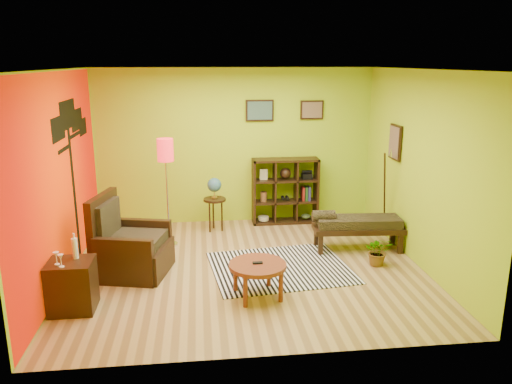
{
  "coord_description": "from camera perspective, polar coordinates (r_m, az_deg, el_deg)",
  "views": [
    {
      "loc": [
        -0.65,
        -6.68,
        2.91
      ],
      "look_at": [
        0.16,
        0.32,
        1.05
      ],
      "focal_mm": 35.0,
      "sensor_mm": 36.0,
      "label": 1
    }
  ],
  "objects": [
    {
      "name": "floor_lamp",
      "position": [
        7.91,
        -10.28,
        3.65
      ],
      "size": [
        0.26,
        0.26,
        1.75
      ],
      "color": "silver",
      "rests_on": "ground"
    },
    {
      "name": "side_cabinet",
      "position": [
        6.43,
        -20.29,
        -9.97
      ],
      "size": [
        0.53,
        0.48,
        0.94
      ],
      "color": "black",
      "rests_on": "ground"
    },
    {
      "name": "room_shell",
      "position": [
        6.81,
        -1.86,
        5.4
      ],
      "size": [
        5.04,
        4.54,
        2.82
      ],
      "color": "#A2CD1A",
      "rests_on": "ground"
    },
    {
      "name": "armchair",
      "position": [
        7.26,
        -14.33,
        -6.4
      ],
      "size": [
        1.11,
        1.11,
        1.13
      ],
      "color": "black",
      "rests_on": "ground"
    },
    {
      "name": "cube_shelf",
      "position": [
        9.14,
        3.44,
        0.12
      ],
      "size": [
        1.2,
        0.35,
        1.2
      ],
      "color": "black",
      "rests_on": "ground"
    },
    {
      "name": "globe_table",
      "position": [
        8.68,
        -4.77,
        0.12
      ],
      "size": [
        0.39,
        0.39,
        0.95
      ],
      "color": "black",
      "rests_on": "ground"
    },
    {
      "name": "bench",
      "position": [
        8.01,
        11.33,
        -3.65
      ],
      "size": [
        1.45,
        0.61,
        0.65
      ],
      "color": "black",
      "rests_on": "ground"
    },
    {
      "name": "zebra_rug",
      "position": [
        7.32,
        2.79,
        -8.61
      ],
      "size": [
        2.12,
        1.81,
        0.01
      ],
      "primitive_type": "cube",
      "rotation": [
        0.0,
        0.0,
        0.12
      ],
      "color": "white",
      "rests_on": "ground"
    },
    {
      "name": "coffee_table",
      "position": [
        6.34,
        0.19,
        -8.69
      ],
      "size": [
        0.73,
        0.73,
        0.47
      ],
      "color": "maroon",
      "rests_on": "ground"
    },
    {
      "name": "potted_plant",
      "position": [
        7.56,
        13.78,
        -6.9
      ],
      "size": [
        0.47,
        0.5,
        0.34
      ],
      "primitive_type": "imported",
      "rotation": [
        0.0,
        0.0,
        -0.18
      ],
      "color": "#26661E",
      "rests_on": "ground"
    },
    {
      "name": "ground",
      "position": [
        7.31,
        -1.0,
        -8.66
      ],
      "size": [
        5.0,
        5.0,
        0.0
      ],
      "primitive_type": "plane",
      "color": "tan",
      "rests_on": "ground"
    }
  ]
}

